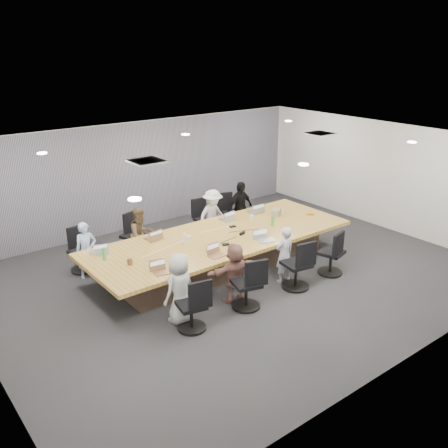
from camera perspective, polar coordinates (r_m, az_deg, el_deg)
floor at (r=10.79m, az=1.31°, el=-5.82°), size 10.00×8.00×0.00m
ceiling at (r=9.88m, az=1.44°, el=8.92°), size 10.00×8.00×0.00m
wall_back at (r=13.46m, az=-9.47°, el=5.61°), size 10.00×0.00×2.80m
wall_front at (r=7.81m, az=20.31°, el=-6.47°), size 10.00×0.00×2.80m
wall_right at (r=13.83m, az=17.76°, el=5.31°), size 0.00×8.00×2.80m
curtain at (r=13.39m, az=-9.30°, el=5.55°), size 9.80×0.04×2.80m
conference_table at (r=10.98m, az=-0.32°, el=-3.03°), size 6.00×2.20×0.74m
chair_0 at (r=11.24m, az=-16.06°, el=-3.44°), size 0.56×0.56×0.75m
chair_1 at (r=11.70m, az=-10.22°, el=-1.74°), size 0.70×0.70×0.85m
chair_2 at (r=12.68m, az=-2.23°, el=0.14°), size 0.56×0.56×0.77m
chair_3 at (r=13.17m, az=0.86°, el=0.96°), size 0.66×0.66×0.77m
chair_4 at (r=8.73m, az=-3.76°, el=-9.69°), size 0.63×0.63×0.79m
chair_5 at (r=9.37m, az=2.56°, el=-7.25°), size 0.70×0.70×0.84m
chair_6 at (r=10.18m, az=8.25°, el=-4.99°), size 0.68×0.68×0.88m
chair_7 at (r=10.91m, az=12.14°, el=-3.60°), size 0.69×0.69×0.82m
person_0 at (r=10.84m, az=-15.47°, el=-2.92°), size 0.48×0.36×1.22m
laptop_0 at (r=10.32m, az=-14.34°, el=-3.18°), size 0.33×0.26×0.02m
person_1 at (r=11.33m, az=-9.45°, el=-1.24°), size 0.70×0.58×1.29m
laptop_1 at (r=10.84m, az=-8.08°, el=-1.57°), size 0.38×0.28×0.02m
person_2 at (r=12.32m, az=-1.30°, el=0.94°), size 0.90×0.57×1.33m
laptop_2 at (r=11.88m, az=0.27°, el=0.62°), size 0.35×0.26×0.02m
person_3 at (r=12.82m, az=1.85°, el=1.85°), size 0.83×0.40×1.39m
laptop_3 at (r=12.40m, az=3.47°, el=1.45°), size 0.35×0.24×0.02m
person_4 at (r=8.86m, az=-5.08°, el=-7.32°), size 0.72×0.56×1.31m
laptop_4 at (r=9.24m, az=-6.96°, el=-5.52°), size 0.35×0.27×0.02m
person_5 at (r=9.53m, az=1.21°, el=-5.56°), size 1.12×0.44×1.19m
laptop_5 at (r=9.86m, az=-0.79°, el=-3.64°), size 0.35×0.25×0.02m
person_6 at (r=10.33m, az=6.91°, el=-3.50°), size 0.46×0.31×1.22m
laptop_6 at (r=10.64m, az=4.88°, el=-1.87°), size 0.40×0.32×0.02m
bottle_green_left at (r=9.91m, az=-13.54°, el=-3.35°), size 0.08×0.08×0.26m
bottle_green_right at (r=11.44m, az=5.58°, el=0.36°), size 0.09×0.09×0.25m
bottle_clear at (r=10.42m, az=-4.51°, el=-1.67°), size 0.10×0.10×0.24m
cup_white_far at (r=10.67m, az=-4.07°, el=-1.56°), size 0.08×0.08×0.09m
cup_white_near at (r=11.89m, az=3.19°, el=0.81°), size 0.08×0.08×0.10m
mug_brown at (r=9.64m, az=-10.71°, el=-4.26°), size 0.11×0.11×0.12m
mic_left at (r=10.37m, az=0.18°, el=-2.35°), size 0.17×0.15×0.03m
mic_right at (r=11.37m, az=0.98°, el=-0.27°), size 0.14×0.10×0.03m
stapler at (r=10.93m, az=2.09°, el=-1.06°), size 0.17×0.09×0.06m
canvas_bag at (r=12.18m, az=6.01°, el=1.34°), size 0.33×0.30×0.15m
snack_packet at (r=12.36m, az=9.86°, el=1.15°), size 0.19×0.18×0.04m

